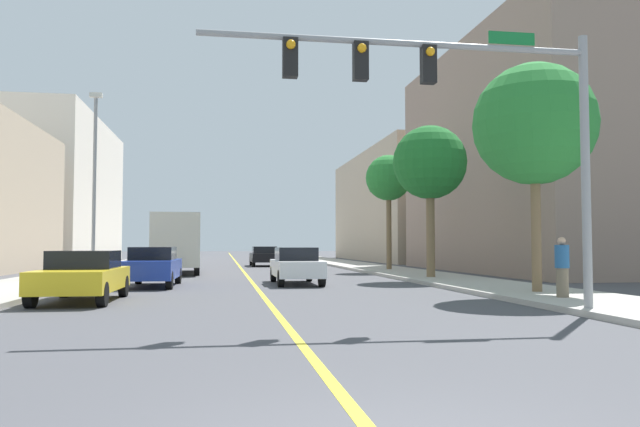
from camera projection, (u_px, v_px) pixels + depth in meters
The scene contains 18 objects.
ground at pixel (239, 266), 45.69m from camera, with size 192.00×192.00×0.00m, color #47474C.
sidewalk_left at pixel (123, 265), 44.38m from camera, with size 3.66×168.00×0.15m, color #9E9B93.
sidewalk_right at pixel (348, 264), 47.01m from camera, with size 3.66×168.00×0.15m, color #B2ADA3.
lane_marking_center at pixel (239, 266), 45.69m from camera, with size 0.16×144.00×0.01m, color yellow.
building_left_far at pixel (28, 191), 55.76m from camera, with size 13.18×22.61×12.89m, color silver.
building_right_near at pixel (592, 159), 36.74m from camera, with size 16.86×20.61×13.37m, color gray.
building_right_far at pixel (424, 208), 61.68m from camera, with size 13.15×26.34×10.59m, color tan.
traffic_signal_mast at pixel (462, 99), 13.56m from camera, with size 8.86×0.36×6.24m.
street_lamp at pixel (95, 175), 27.90m from camera, with size 0.56×0.28×8.39m.
palm_near at pixel (534, 125), 18.90m from camera, with size 3.77×3.77×7.04m.
palm_mid at pixel (430, 164), 27.31m from camera, with size 3.29×3.29×6.74m.
palm_far at pixel (389, 179), 35.87m from camera, with size 2.68×2.68×6.68m.
car_yellow at pixel (82, 276), 16.96m from camera, with size 1.99×4.21×1.41m.
car_white at pixel (296, 265), 24.52m from camera, with size 1.77×4.58×1.46m.
car_blue at pixel (153, 266), 23.04m from camera, with size 1.86×4.44×1.49m.
car_black at pixel (264, 256), 44.79m from camera, with size 1.95×4.47×1.43m.
delivery_truck at pixel (177, 243), 33.13m from camera, with size 2.71×8.20×3.16m.
pedestrian at pixel (562, 267), 16.64m from camera, with size 0.38×0.38×1.64m.
Camera 1 is at (-1.26, -4.21, 1.59)m, focal length 34.37 mm.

